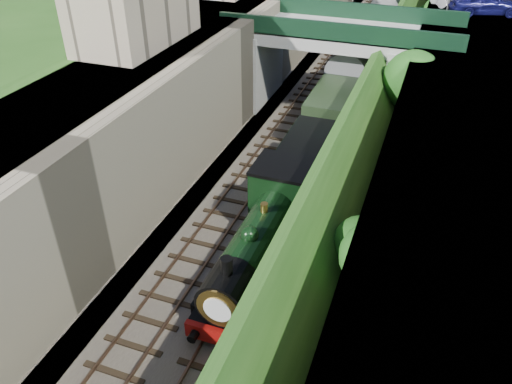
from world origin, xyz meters
TOP-DOWN VIEW (x-y plane):
  - ground at (0.00, 0.00)m, footprint 160.00×160.00m
  - trackbed at (0.00, 20.00)m, footprint 10.00×90.00m
  - retaining_wall at (-5.50, 20.00)m, footprint 1.00×90.00m
  - street_plateau_left at (-9.00, 20.00)m, footprint 6.00×90.00m
  - street_plateau_right at (9.50, 20.00)m, footprint 8.00×90.00m
  - embankment_slope at (4.94, 18.26)m, footprint 4.67×90.00m
  - track_left at (-2.00, 20.00)m, footprint 2.50×90.00m
  - track_right at (1.20, 20.00)m, footprint 2.50×90.00m
  - road_bridge at (0.94, 24.00)m, footprint 16.00×6.40m
  - building_near at (-9.50, 14.00)m, footprint 4.00×8.00m
  - tree at (5.91, 19.49)m, footprint 3.60×3.80m
  - car_blue at (9.55, 30.84)m, footprint 5.31×3.31m
  - locomotive at (1.20, 5.33)m, footprint 3.10×10.22m
  - tender at (1.20, 12.69)m, footprint 2.70×6.00m
  - coach_front at (1.20, 25.29)m, footprint 2.90×18.00m
  - coach_middle at (1.20, 44.09)m, footprint 2.90×18.00m

SIDE VIEW (x-z plane):
  - ground at x=0.00m, z-range 0.00..0.00m
  - trackbed at x=0.00m, z-range 0.00..0.20m
  - track_left at x=-2.00m, z-range 0.15..0.35m
  - track_right at x=1.20m, z-range 0.15..0.35m
  - tender at x=1.20m, z-range 0.09..3.14m
  - locomotive at x=1.20m, z-range -0.02..3.81m
  - coach_front at x=1.20m, z-range 0.20..3.90m
  - coach_middle at x=1.20m, z-range 0.20..3.90m
  - embankment_slope at x=4.94m, z-range -0.55..5.90m
  - street_plateau_right at x=9.50m, z-range 0.00..6.25m
  - retaining_wall at x=-5.50m, z-range 0.00..7.00m
  - street_plateau_left at x=-9.00m, z-range 0.00..7.00m
  - road_bridge at x=0.94m, z-range 0.45..7.70m
  - tree at x=5.91m, z-range 1.35..7.95m
  - car_blue at x=9.55m, z-range 6.25..7.94m
  - building_near at x=-9.50m, z-range 7.00..11.00m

